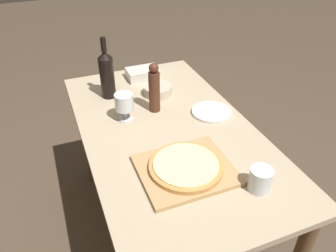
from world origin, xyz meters
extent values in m
plane|color=#4C3D2D|center=(0.00, 0.00, 0.00)|extent=(12.00, 12.00, 0.00)
cube|color=tan|center=(0.00, 0.00, 0.75)|extent=(0.77, 1.38, 0.03)
cylinder|color=brown|center=(-0.33, 0.63, 0.37)|extent=(0.06, 0.06, 0.74)
cylinder|color=brown|center=(0.33, 0.63, 0.37)|extent=(0.06, 0.06, 0.74)
cube|color=tan|center=(-0.04, -0.30, 0.78)|extent=(0.36, 0.31, 0.02)
cylinder|color=#C68947|center=(-0.04, -0.30, 0.79)|extent=(0.29, 0.29, 0.02)
cylinder|color=beige|center=(-0.04, -0.30, 0.81)|extent=(0.26, 0.26, 0.01)
cylinder|color=black|center=(-0.18, 0.40, 0.88)|extent=(0.08, 0.08, 0.22)
cone|color=black|center=(-0.18, 0.40, 1.00)|extent=(0.08, 0.08, 0.03)
cylinder|color=black|center=(-0.18, 0.40, 1.06)|extent=(0.03, 0.03, 0.07)
cylinder|color=#4C2819|center=(0.00, 0.18, 0.87)|extent=(0.06, 0.06, 0.21)
sphere|color=#4C2819|center=(0.00, 0.18, 1.00)|extent=(0.05, 0.05, 0.05)
cylinder|color=silver|center=(-0.16, 0.15, 0.77)|extent=(0.07, 0.07, 0.00)
cylinder|color=silver|center=(-0.16, 0.15, 0.80)|extent=(0.01, 0.01, 0.05)
cylinder|color=silver|center=(-0.16, 0.15, 0.86)|extent=(0.09, 0.09, 0.08)
cylinder|color=beige|center=(0.07, 0.32, 0.79)|extent=(0.15, 0.15, 0.05)
cylinder|color=silver|center=(0.17, -0.48, 0.81)|extent=(0.09, 0.09, 0.09)
cylinder|color=silver|center=(0.25, 0.04, 0.77)|extent=(0.20, 0.20, 0.01)
cube|color=beige|center=(0.06, 0.54, 0.79)|extent=(0.19, 0.13, 0.06)
camera|label=1|loc=(-0.46, -1.16, 1.65)|focal=35.00mm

